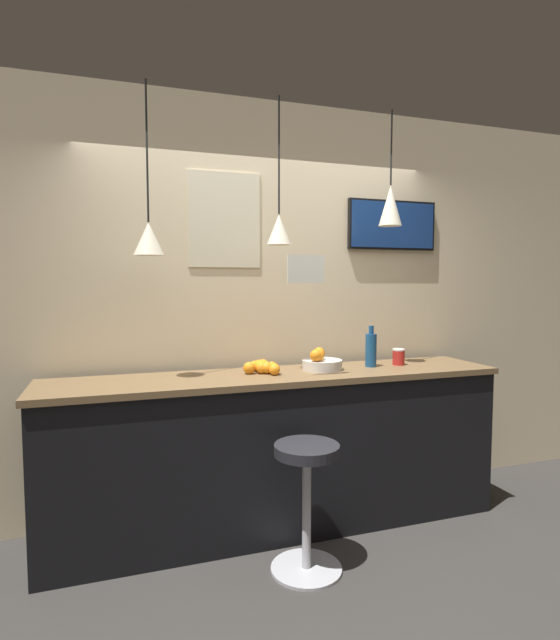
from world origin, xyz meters
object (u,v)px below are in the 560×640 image
Objects in this scene: spread_jar at (399,357)px; juice_bottle at (371,349)px; fruit_bowl at (321,362)px; bar_stool at (307,486)px; mounted_tv at (392,225)px.

juice_bottle is at bearing 180.00° from spread_jar.
fruit_bowl is at bearing -179.20° from juice_bottle.
bar_stool is 0.98× the size of mounted_tv.
bar_stool is 1.25m from spread_jar.
fruit_bowl is 1.26m from mounted_tv.
fruit_bowl reaches higher than spread_jar.
bar_stool is 2.09m from mounted_tv.
spread_jar is (0.22, 0.00, -0.06)m from juice_bottle.
juice_bottle reaches higher than fruit_bowl.
fruit_bowl is 0.61m from spread_jar.
mounted_tv reaches higher than fruit_bowl.
spread_jar is (0.61, 0.01, 0.01)m from fruit_bowl.
fruit_bowl reaches higher than bar_stool.
bar_stool is at bearing -120.05° from fruit_bowl.
juice_bottle is (0.38, 0.01, 0.07)m from fruit_bowl.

